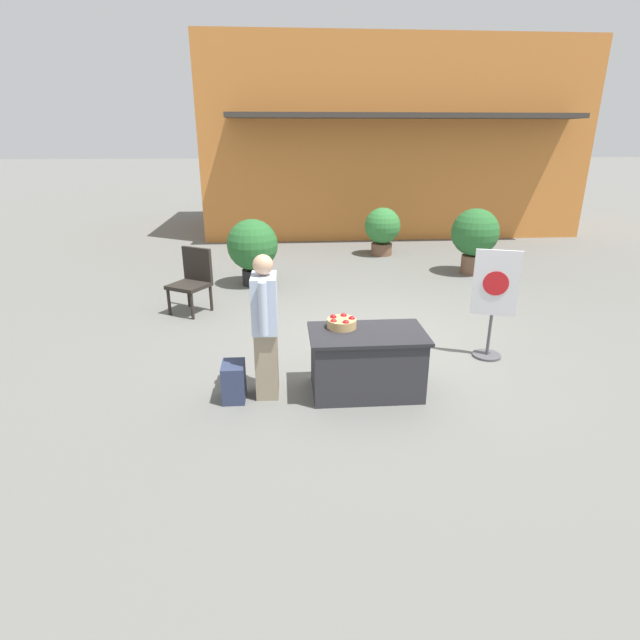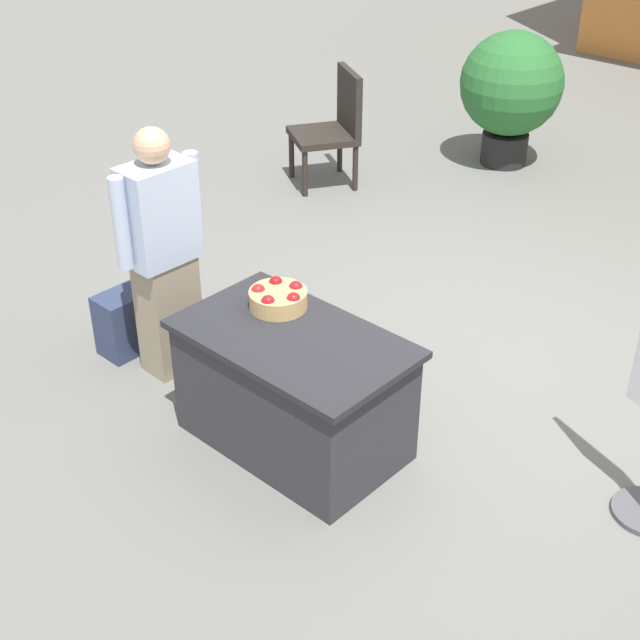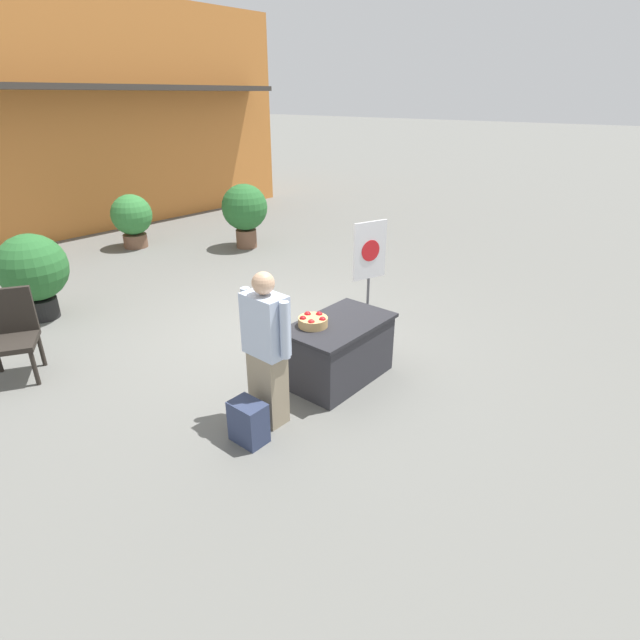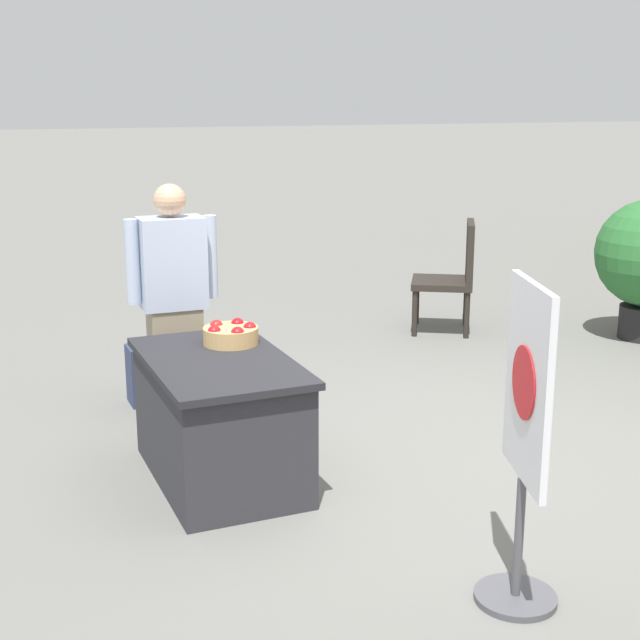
{
  "view_description": "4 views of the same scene",
  "coord_description": "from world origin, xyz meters",
  "px_view_note": "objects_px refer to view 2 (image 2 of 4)",
  "views": [
    {
      "loc": [
        -1.26,
        -6.34,
        2.72
      ],
      "look_at": [
        -0.85,
        -1.06,
        0.76
      ],
      "focal_mm": 28.0,
      "sensor_mm": 36.0,
      "label": 1
    },
    {
      "loc": [
        2.43,
        -4.17,
        3.26
      ],
      "look_at": [
        -0.51,
        -0.99,
        0.58
      ],
      "focal_mm": 50.0,
      "sensor_mm": 36.0,
      "label": 2
    },
    {
      "loc": [
        -4.36,
        -4.45,
        3.03
      ],
      "look_at": [
        -0.58,
        -1.28,
        0.79
      ],
      "focal_mm": 28.0,
      "sensor_mm": 36.0,
      "label": 3
    },
    {
      "loc": [
        4.24,
        -2.69,
        2.13
      ],
      "look_at": [
        -0.38,
        -0.74,
        0.87
      ],
      "focal_mm": 50.0,
      "sensor_mm": 36.0,
      "label": 4
    }
  ],
  "objects_px": {
    "apple_basket": "(278,298)",
    "person_visitor": "(163,254)",
    "display_table": "(294,390)",
    "backpack": "(125,323)",
    "patio_chair": "(335,123)",
    "potted_plant_far_right": "(511,88)"
  },
  "relations": [
    {
      "from": "backpack",
      "to": "patio_chair",
      "type": "relative_size",
      "value": 0.41
    },
    {
      "from": "display_table",
      "to": "patio_chair",
      "type": "distance_m",
      "value": 3.78
    },
    {
      "from": "display_table",
      "to": "backpack",
      "type": "distance_m",
      "value": 1.47
    },
    {
      "from": "potted_plant_far_right",
      "to": "person_visitor",
      "type": "bearing_deg",
      "value": -85.37
    },
    {
      "from": "display_table",
      "to": "potted_plant_far_right",
      "type": "xyz_separation_m",
      "value": [
        -1.46,
        4.42,
        0.38
      ]
    },
    {
      "from": "apple_basket",
      "to": "patio_chair",
      "type": "distance_m",
      "value": 3.49
    },
    {
      "from": "apple_basket",
      "to": "backpack",
      "type": "height_order",
      "value": "apple_basket"
    },
    {
      "from": "display_table",
      "to": "apple_basket",
      "type": "distance_m",
      "value": 0.52
    },
    {
      "from": "person_visitor",
      "to": "patio_chair",
      "type": "relative_size",
      "value": 1.54
    },
    {
      "from": "patio_chair",
      "to": "display_table",
      "type": "bearing_deg",
      "value": 69.62
    },
    {
      "from": "potted_plant_far_right",
      "to": "backpack",
      "type": "bearing_deg",
      "value": -90.09
    },
    {
      "from": "display_table",
      "to": "apple_basket",
      "type": "xyz_separation_m",
      "value": [
        -0.27,
        0.16,
        0.41
      ]
    },
    {
      "from": "display_table",
      "to": "backpack",
      "type": "height_order",
      "value": "display_table"
    },
    {
      "from": "person_visitor",
      "to": "backpack",
      "type": "bearing_deg",
      "value": -164.8
    },
    {
      "from": "display_table",
      "to": "patio_chair",
      "type": "relative_size",
      "value": 1.23
    },
    {
      "from": "apple_basket",
      "to": "person_visitor",
      "type": "bearing_deg",
      "value": -170.85
    },
    {
      "from": "display_table",
      "to": "apple_basket",
      "type": "relative_size",
      "value": 3.91
    },
    {
      "from": "apple_basket",
      "to": "backpack",
      "type": "bearing_deg",
      "value": -169.39
    },
    {
      "from": "person_visitor",
      "to": "patio_chair",
      "type": "bearing_deg",
      "value": 114.41
    },
    {
      "from": "patio_chair",
      "to": "person_visitor",
      "type": "bearing_deg",
      "value": 54.21
    },
    {
      "from": "backpack",
      "to": "person_visitor",
      "type": "bearing_deg",
      "value": 13.91
    },
    {
      "from": "display_table",
      "to": "patio_chair",
      "type": "bearing_deg",
      "value": 128.54
    }
  ]
}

